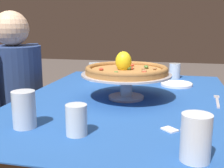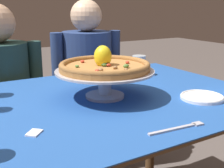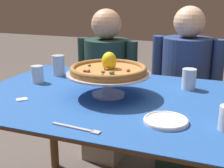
# 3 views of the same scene
# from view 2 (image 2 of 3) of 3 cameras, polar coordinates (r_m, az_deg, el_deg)

# --- Properties ---
(dining_table) EXTENTS (1.34, 0.97, 0.76)m
(dining_table) POSITION_cam_2_polar(r_m,az_deg,el_deg) (1.26, -1.68, -7.05)
(dining_table) COLOR brown
(dining_table) RESTS_ON ground
(pizza_stand) EXTENTS (0.41, 0.41, 0.12)m
(pizza_stand) POSITION_cam_2_polar(r_m,az_deg,el_deg) (1.21, -1.50, 1.43)
(pizza_stand) COLOR #B7B7C1
(pizza_stand) RESTS_ON dining_table
(pizza) EXTENTS (0.37, 0.37, 0.10)m
(pizza) POSITION_cam_2_polar(r_m,az_deg,el_deg) (1.20, -1.53, 3.69)
(pizza) COLOR #AD753D
(pizza) RESTS_ON pizza_stand
(water_glass_back_right) EXTENTS (0.07, 0.07, 0.11)m
(water_glass_back_right) POSITION_cam_2_polar(r_m,az_deg,el_deg) (1.61, 5.26, 3.42)
(water_glass_back_right) COLOR silver
(water_glass_back_right) RESTS_ON dining_table
(side_plate) EXTENTS (0.18, 0.18, 0.02)m
(side_plate) POSITION_cam_2_polar(r_m,az_deg,el_deg) (1.26, 17.17, -2.43)
(side_plate) COLOR white
(side_plate) RESTS_ON dining_table
(dinner_fork) EXTENTS (0.21, 0.04, 0.01)m
(dinner_fork) POSITION_cam_2_polar(r_m,az_deg,el_deg) (0.95, 13.07, -8.34)
(dinner_fork) COLOR #B7B7C1
(dinner_fork) RESTS_ON dining_table
(sugar_packet) EXTENTS (0.06, 0.06, 0.00)m
(sugar_packet) POSITION_cam_2_polar(r_m,az_deg,el_deg) (0.92, -14.97, -9.20)
(sugar_packet) COLOR white
(sugar_packet) RESTS_ON dining_table
(diner_left) EXTENTS (0.48, 0.36, 1.15)m
(diner_left) POSITION_cam_2_polar(r_m,az_deg,el_deg) (1.85, -20.42, -4.36)
(diner_left) COLOR gray
(diner_left) RESTS_ON ground
(diner_right) EXTENTS (0.49, 0.36, 1.18)m
(diner_right) POSITION_cam_2_polar(r_m,az_deg,el_deg) (2.05, -4.76, -1.18)
(diner_right) COLOR #1E3833
(diner_right) RESTS_ON ground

